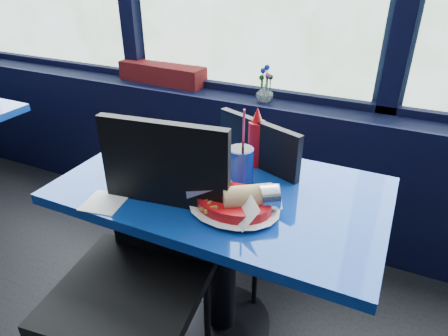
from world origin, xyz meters
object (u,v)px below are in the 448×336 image
flower_vase (265,91)px  food_basket (236,202)px  chair_near_front (145,256)px  planter_box (162,73)px  near_table (222,225)px  chair_near_back (255,192)px  soda_cup (241,166)px  ketchup_bottle (256,140)px

flower_vase → food_basket: bearing=-75.3°
chair_near_front → planter_box: size_ratio=1.84×
near_table → flower_vase: bearing=99.4°
flower_vase → food_basket: 0.99m
near_table → chair_near_back: size_ratio=1.27×
soda_cup → chair_near_back: bearing=98.2°
planter_box → chair_near_front: bearing=-56.7°
chair_near_back → planter_box: size_ratio=1.65×
planter_box → chair_near_back: bearing=-30.6°
chair_near_front → soda_cup: 0.47m
chair_near_front → chair_near_back: size_ratio=1.12×
chair_near_front → soda_cup: size_ratio=3.34×
flower_vase → soda_cup: (0.20, -0.79, -0.03)m
flower_vase → food_basket: (0.25, -0.95, -0.07)m
flower_vase → soda_cup: 0.81m
soda_cup → planter_box: bearing=136.3°
food_basket → ketchup_bottle: ketchup_bottle is taller
ketchup_bottle → chair_near_front: bearing=-110.0°
near_table → ketchup_bottle: 0.37m
chair_near_front → food_basket: 0.37m
chair_near_back → food_basket: chair_near_back is taller
planter_box → ketchup_bottle: 1.13m
flower_vase → ketchup_bottle: same height
near_table → food_basket: size_ratio=3.85×
planter_box → food_basket: planter_box is taller
planter_box → flower_vase: bearing=-2.8°
ketchup_bottle → food_basket: bearing=-79.8°
near_table → chair_near_front: chair_near_front is taller
food_basket → soda_cup: bearing=98.0°
planter_box → ketchup_bottle: ketchup_bottle is taller
planter_box → food_basket: bearing=-43.8°
chair_near_back → chair_near_front: bearing=97.3°
chair_near_back → food_basket: 0.52m
planter_box → soda_cup: 1.25m
chair_near_back → soda_cup: 0.40m
chair_near_back → soda_cup: size_ratio=2.99×
flower_vase → food_basket: size_ratio=0.64×
chair_near_front → chair_near_back: 0.66m
flower_vase → near_table: bearing=-80.6°
near_table → ketchup_bottle: ketchup_bottle is taller
chair_near_front → soda_cup: soda_cup is taller
near_table → flower_vase: 0.89m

